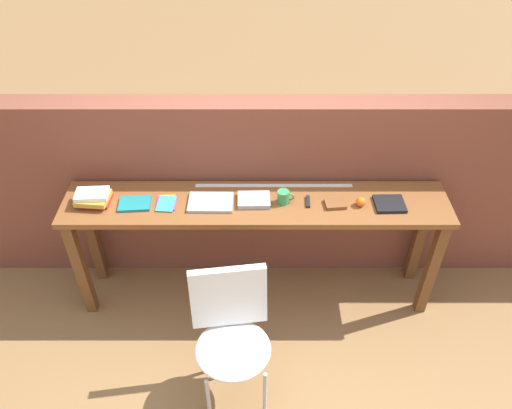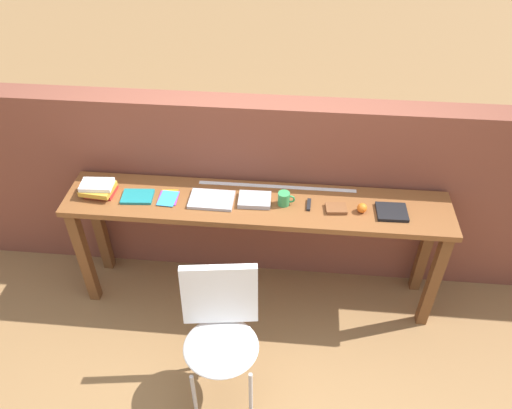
% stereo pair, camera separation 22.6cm
% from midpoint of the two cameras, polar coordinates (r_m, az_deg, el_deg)
% --- Properties ---
extents(ground_plane, '(40.00, 40.00, 0.00)m').
position_cam_midpoint_polar(ground_plane, '(3.64, -1.82, -13.56)').
color(ground_plane, olive).
extents(brick_wall_back, '(6.00, 0.20, 1.42)m').
position_cam_midpoint_polar(brick_wall_back, '(3.58, -1.81, 1.61)').
color(brick_wall_back, brown).
rests_on(brick_wall_back, ground).
extents(sideboard, '(2.50, 0.44, 0.88)m').
position_cam_midpoint_polar(sideboard, '(3.30, -1.96, -1.63)').
color(sideboard, brown).
rests_on(sideboard, ground).
extents(chair_white_moulded, '(0.50, 0.51, 0.89)m').
position_cam_midpoint_polar(chair_white_moulded, '(2.96, -5.06, -14.33)').
color(chair_white_moulded, white).
rests_on(chair_white_moulded, ground).
extents(book_stack_leftmost, '(0.22, 0.19, 0.09)m').
position_cam_midpoint_polar(book_stack_leftmost, '(3.37, -19.92, 0.68)').
color(book_stack_leftmost, red).
rests_on(book_stack_leftmost, sideboard).
extents(magazine_cycling, '(0.21, 0.16, 0.02)m').
position_cam_midpoint_polar(magazine_cycling, '(3.30, -15.62, 0.03)').
color(magazine_cycling, '#19757A').
rests_on(magazine_cycling, sideboard).
extents(pamphlet_pile_colourful, '(0.13, 0.18, 0.01)m').
position_cam_midpoint_polar(pamphlet_pile_colourful, '(3.26, -12.18, 0.11)').
color(pamphlet_pile_colourful, orange).
rests_on(pamphlet_pile_colourful, sideboard).
extents(book_open_centre, '(0.29, 0.20, 0.02)m').
position_cam_midpoint_polar(book_open_centre, '(3.21, -7.22, 0.19)').
color(book_open_centre, '#9E9EA3').
rests_on(book_open_centre, sideboard).
extents(book_grey_hardcover, '(0.21, 0.16, 0.03)m').
position_cam_midpoint_polar(book_grey_hardcover, '(3.20, -2.27, 0.46)').
color(book_grey_hardcover, '#9E9EA3').
rests_on(book_grey_hardcover, sideboard).
extents(mug, '(0.11, 0.08, 0.09)m').
position_cam_midpoint_polar(mug, '(3.17, 1.14, 0.80)').
color(mug, '#338C4C').
rests_on(mug, sideboard).
extents(multitool_folded, '(0.03, 0.11, 0.02)m').
position_cam_midpoint_polar(multitool_folded, '(3.20, 3.96, 0.28)').
color(multitool_folded, black).
rests_on(multitool_folded, sideboard).
extents(leather_journal_brown, '(0.14, 0.11, 0.02)m').
position_cam_midpoint_polar(leather_journal_brown, '(3.19, 7.06, 0.03)').
color(leather_journal_brown, brown).
rests_on(leather_journal_brown, sideboard).
extents(sports_ball_small, '(0.06, 0.06, 0.06)m').
position_cam_midpoint_polar(sports_ball_small, '(3.20, 9.92, 0.27)').
color(sports_ball_small, orange).
rests_on(sports_ball_small, sideboard).
extents(book_repair_rightmost, '(0.19, 0.17, 0.02)m').
position_cam_midpoint_polar(book_repair_rightmost, '(3.26, 13.11, 0.02)').
color(book_repair_rightmost, black).
rests_on(book_repair_rightmost, sideboard).
extents(ruler_metal_back_edge, '(1.05, 0.03, 0.00)m').
position_cam_midpoint_polar(ruler_metal_back_edge, '(3.33, 0.12, 2.13)').
color(ruler_metal_back_edge, silver).
rests_on(ruler_metal_back_edge, sideboard).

